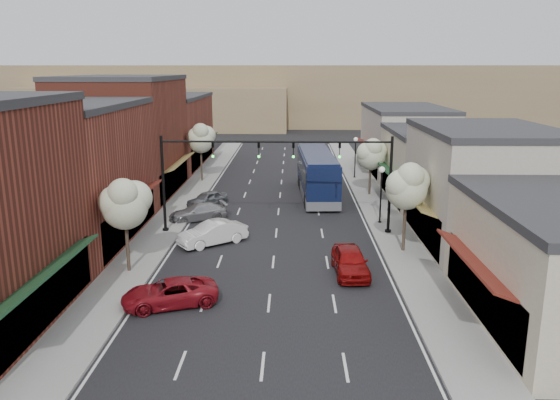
# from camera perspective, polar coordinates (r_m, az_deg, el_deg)

# --- Properties ---
(ground) EXTENTS (160.00, 160.00, 0.00)m
(ground) POSITION_cam_1_polar(r_m,az_deg,el_deg) (31.76, -0.84, -7.73)
(ground) COLOR black
(ground) RESTS_ON ground
(sidewalk_left) EXTENTS (2.80, 73.00, 0.15)m
(sidewalk_left) POSITION_cam_1_polar(r_m,az_deg,el_deg) (50.32, -9.63, 0.25)
(sidewalk_left) COLOR gray
(sidewalk_left) RESTS_ON ground
(sidewalk_right) EXTENTS (2.80, 73.00, 0.15)m
(sidewalk_right) POSITION_cam_1_polar(r_m,az_deg,el_deg) (49.94, 9.65, 0.15)
(sidewalk_right) COLOR gray
(sidewalk_right) RESTS_ON ground
(curb_left) EXTENTS (0.25, 73.00, 0.17)m
(curb_left) POSITION_cam_1_polar(r_m,az_deg,el_deg) (50.08, -8.06, 0.24)
(curb_left) COLOR gray
(curb_left) RESTS_ON ground
(curb_right) EXTENTS (0.25, 73.00, 0.17)m
(curb_right) POSITION_cam_1_polar(r_m,az_deg,el_deg) (49.75, 8.06, 0.16)
(curb_right) COLOR gray
(curb_right) RESTS_ON ground
(bldg_left_midnear) EXTENTS (10.14, 14.10, 9.40)m
(bldg_left_midnear) POSITION_cam_1_polar(r_m,az_deg,el_deg) (39.35, -21.71, 2.55)
(bldg_left_midnear) COLOR brown
(bldg_left_midnear) RESTS_ON ground
(bldg_left_midfar) EXTENTS (10.14, 14.10, 10.90)m
(bldg_left_midfar) POSITION_cam_1_polar(r_m,az_deg,el_deg) (52.25, -15.90, 6.36)
(bldg_left_midfar) COLOR maroon
(bldg_left_midfar) RESTS_ON ground
(bldg_left_far) EXTENTS (10.14, 18.10, 8.40)m
(bldg_left_far) POSITION_cam_1_polar(r_m,az_deg,el_deg) (67.73, -11.87, 7.09)
(bldg_left_far) COLOR brown
(bldg_left_far) RESTS_ON ground
(bldg_right_midnear) EXTENTS (9.14, 12.10, 7.90)m
(bldg_right_midnear) POSITION_cam_1_polar(r_m,az_deg,el_deg) (38.48, 20.38, 1.29)
(bldg_right_midnear) COLOR #B4A99A
(bldg_right_midnear) RESTS_ON ground
(bldg_right_midfar) EXTENTS (9.14, 12.10, 6.40)m
(bldg_right_midfar) POSITION_cam_1_polar(r_m,az_deg,el_deg) (49.89, 15.92, 3.43)
(bldg_right_midfar) COLOR beige
(bldg_right_midfar) RESTS_ON ground
(bldg_right_far) EXTENTS (9.14, 16.10, 7.40)m
(bldg_right_far) POSITION_cam_1_polar(r_m,az_deg,el_deg) (63.31, 12.85, 6.14)
(bldg_right_far) COLOR #B4A99A
(bldg_right_far) RESTS_ON ground
(hill_far) EXTENTS (120.00, 30.00, 12.00)m
(hill_far) POSITION_cam_1_polar(r_m,az_deg,el_deg) (119.68, 0.81, 11.00)
(hill_far) COLOR #7A6647
(hill_far) RESTS_ON ground
(hill_near) EXTENTS (50.00, 20.00, 8.00)m
(hill_near) POSITION_cam_1_polar(r_m,az_deg,el_deg) (110.94, -12.46, 9.44)
(hill_near) COLOR #7A6647
(hill_near) RESTS_ON ground
(signal_mast_right) EXTENTS (8.22, 0.46, 7.00)m
(signal_mast_right) POSITION_cam_1_polar(r_m,az_deg,el_deg) (38.45, 8.01, 3.10)
(signal_mast_right) COLOR black
(signal_mast_right) RESTS_ON ground
(signal_mast_left) EXTENTS (8.22, 0.46, 7.00)m
(signal_mast_left) POSITION_cam_1_polar(r_m,az_deg,el_deg) (38.78, -8.75, 3.16)
(signal_mast_left) COLOR black
(signal_mast_left) RESTS_ON ground
(tree_right_near) EXTENTS (2.85, 2.65, 5.95)m
(tree_right_near) POSITION_cam_1_polar(r_m,az_deg,el_deg) (34.99, 13.19, 1.53)
(tree_right_near) COLOR #47382B
(tree_right_near) RESTS_ON ground
(tree_right_far) EXTENTS (2.85, 2.65, 5.43)m
(tree_right_far) POSITION_cam_1_polar(r_m,az_deg,el_deg) (50.58, 9.54, 4.85)
(tree_right_far) COLOR #47382B
(tree_right_far) RESTS_ON ground
(tree_left_near) EXTENTS (2.85, 2.65, 5.69)m
(tree_left_near) POSITION_cam_1_polar(r_m,az_deg,el_deg) (31.82, -15.89, -0.25)
(tree_left_near) COLOR #47382B
(tree_left_near) RESTS_ON ground
(tree_left_far) EXTENTS (2.85, 2.65, 6.13)m
(tree_left_far) POSITION_cam_1_polar(r_m,az_deg,el_deg) (56.71, -8.26, 6.46)
(tree_left_far) COLOR #47382B
(tree_left_far) RESTS_ON ground
(lamp_post_near) EXTENTS (0.44, 0.44, 4.44)m
(lamp_post_near) POSITION_cam_1_polar(r_m,az_deg,el_deg) (41.49, 10.54, 1.50)
(lamp_post_near) COLOR black
(lamp_post_near) RESTS_ON ground
(lamp_post_far) EXTENTS (0.44, 0.44, 4.44)m
(lamp_post_far) POSITION_cam_1_polar(r_m,az_deg,el_deg) (58.56, 7.88, 5.12)
(lamp_post_far) COLOR black
(lamp_post_far) RESTS_ON ground
(coach_bus) EXTENTS (3.50, 13.29, 4.02)m
(coach_bus) POSITION_cam_1_polar(r_m,az_deg,el_deg) (50.46, 3.87, 2.78)
(coach_bus) COLOR #0D1637
(coach_bus) RESTS_ON ground
(red_hatchback) EXTENTS (2.11, 4.73, 1.58)m
(red_hatchback) POSITION_cam_1_polar(r_m,az_deg,el_deg) (31.74, 7.34, -6.34)
(red_hatchback) COLOR maroon
(red_hatchback) RESTS_ON ground
(parked_car_a) EXTENTS (5.20, 3.62, 1.32)m
(parked_car_a) POSITION_cam_1_polar(r_m,az_deg,el_deg) (28.12, -11.46, -9.50)
(parked_car_a) COLOR maroon
(parked_car_a) RESTS_ON ground
(parked_car_b) EXTENTS (4.75, 4.13, 1.55)m
(parked_car_b) POSITION_cam_1_polar(r_m,az_deg,el_deg) (36.94, -7.06, -3.46)
(parked_car_b) COLOR silver
(parked_car_b) RESTS_ON ground
(parked_car_c) EXTENTS (4.86, 3.56, 1.31)m
(parked_car_c) POSITION_cam_1_polar(r_m,az_deg,el_deg) (42.90, -8.57, -1.25)
(parked_car_c) COLOR #96969B
(parked_car_c) RESTS_ON ground
(parked_car_d) EXTENTS (3.64, 3.84, 1.29)m
(parked_car_d) POSITION_cam_1_polar(r_m,az_deg,el_deg) (47.19, -7.60, 0.14)
(parked_car_d) COLOR slate
(parked_car_d) RESTS_ON ground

